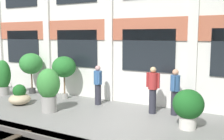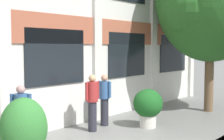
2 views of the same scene
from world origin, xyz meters
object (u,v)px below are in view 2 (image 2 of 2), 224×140
object	(u,v)px
resident_watching_tracks	(92,101)
resident_by_doorway	(21,116)
potted_plant_ribbed_drum	(24,136)
potted_plant_fluted_column	(148,105)
resident_near_plants	(104,98)

from	to	relation	value
resident_watching_tracks	resident_by_doorway	bearing A→B (deg)	-87.68
potted_plant_ribbed_drum	resident_by_doorway	world-z (taller)	potted_plant_ribbed_drum
potted_plant_fluted_column	resident_near_plants	xyz separation A→B (m)	(-0.74, 1.19, 0.19)
potted_plant_ribbed_drum	potted_plant_fluted_column	bearing A→B (deg)	7.80
potted_plant_fluted_column	resident_watching_tracks	distance (m)	1.82
resident_watching_tracks	resident_near_plants	world-z (taller)	resident_watching_tracks
potted_plant_ribbed_drum	resident_near_plants	xyz separation A→B (m)	(4.24, 1.87, -0.04)
resident_near_plants	potted_plant_ribbed_drum	bearing A→B (deg)	20.92
resident_watching_tracks	potted_plant_ribbed_drum	bearing A→B (deg)	-60.06
potted_plant_ribbed_drum	resident_by_doorway	bearing A→B (deg)	58.59
resident_near_plants	potted_plant_fluted_column	bearing A→B (deg)	119.07
potted_plant_ribbed_drum	resident_near_plants	world-z (taller)	resident_near_plants
potted_plant_fluted_column	potted_plant_ribbed_drum	distance (m)	5.03
potted_plant_ribbed_drum	resident_watching_tracks	distance (m)	3.86
resident_near_plants	resident_by_doorway	bearing A→B (deg)	-0.78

